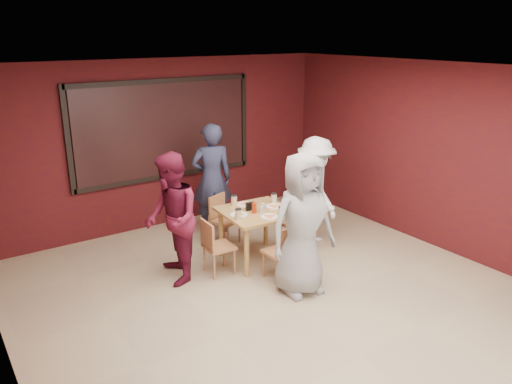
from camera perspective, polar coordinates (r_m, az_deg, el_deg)
floor at (r=6.21m, az=4.27°, el=-13.22°), size 7.00×7.00×0.00m
window_blinds at (r=8.42m, az=-10.36°, el=7.01°), size 3.00×0.02×1.50m
dining_table at (r=7.14m, az=0.10°, el=-2.86°), size 1.04×1.04×0.92m
chair_front at (r=6.66m, az=3.07°, el=-6.63°), size 0.38×0.38×0.78m
chair_back at (r=7.83m, az=-3.86°, el=-2.80°), size 0.48×0.48×0.78m
chair_left at (r=6.84m, az=-4.76°, el=-5.95°), size 0.40×0.40×0.79m
chair_right at (r=7.64m, az=5.00°, el=-2.99°), size 0.48×0.48×0.86m
diner_front at (r=6.23m, az=5.32°, el=-3.72°), size 0.95×0.67×1.83m
diner_back at (r=8.13m, az=-5.08°, el=1.49°), size 0.77×0.63×1.83m
diner_left at (r=6.58m, az=-9.62°, el=-3.07°), size 0.86×0.99×1.75m
diner_right at (r=7.89m, az=6.81°, el=0.30°), size 0.85×1.19×1.67m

